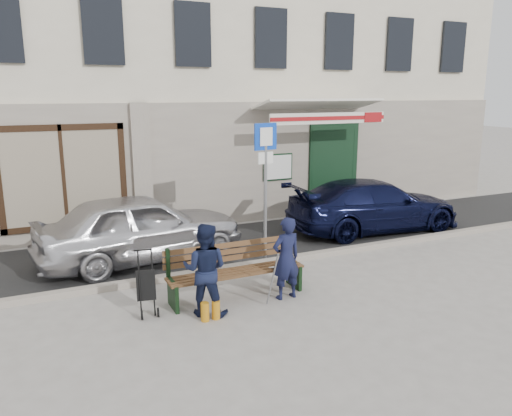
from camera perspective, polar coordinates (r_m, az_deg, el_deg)
ground at (r=8.87m, az=3.55°, el=-9.82°), size 80.00×80.00×0.00m
asphalt_lane at (r=11.52m, az=-3.76°, el=-4.32°), size 60.00×3.20×0.01m
curb at (r=10.10m, az=-0.49°, el=-6.50°), size 60.00×0.18×0.12m
building at (r=16.19m, az=-11.19°, el=18.28°), size 20.00×8.27×10.00m
car_silver at (r=10.60m, az=-13.03°, el=-2.15°), size 4.42×2.25×1.44m
car_navy at (r=12.98m, az=13.31°, el=0.31°), size 4.61×2.11×1.31m
parking_sign at (r=10.03m, az=1.09°, el=4.41°), size 0.53×0.13×2.86m
bench at (r=8.58m, az=-2.57°, el=-7.31°), size 2.40×1.17×0.98m
man at (r=8.47m, az=3.47°, el=-5.75°), size 0.55×0.38×1.43m
woman at (r=7.90m, az=-5.85°, el=-7.00°), size 0.91×0.87×1.49m
stroller at (r=8.16m, az=-12.45°, el=-8.74°), size 0.34×0.45×1.03m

